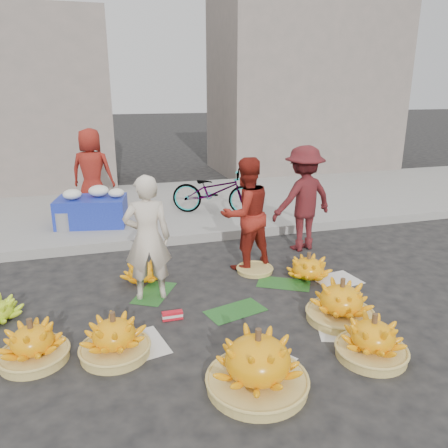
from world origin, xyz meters
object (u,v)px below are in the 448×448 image
object	(u,v)px
banana_bunch_4	(341,302)
vendor_cream	(148,238)
banana_bunch_0	(33,343)
flower_table	(92,209)
bicycle	(215,191)

from	to	relation	value
banana_bunch_4	vendor_cream	bearing A→B (deg)	149.17
banana_bunch_0	banana_bunch_4	world-z (taller)	banana_bunch_4
flower_table	banana_bunch_0	bearing A→B (deg)	-87.82
banana_bunch_0	vendor_cream	distance (m)	1.62
banana_bunch_0	vendor_cream	world-z (taller)	vendor_cream
banana_bunch_0	vendor_cream	xyz separation A→B (m)	(1.17, 0.97, 0.55)
banana_bunch_4	bicycle	bearing A→B (deg)	93.97
bicycle	vendor_cream	bearing A→B (deg)	176.02
bicycle	flower_table	bearing A→B (deg)	117.58
banana_bunch_4	flower_table	bearing A→B (deg)	122.50
banana_bunch_0	bicycle	size ratio (longest dim) A/B	0.42
banana_bunch_4	vendor_cream	xyz separation A→B (m)	(-1.86, 1.11, 0.52)
flower_table	vendor_cream	bearing A→B (deg)	-66.91
banana_bunch_4	flower_table	xyz separation A→B (m)	(-2.47, 3.88, 0.18)
flower_table	bicycle	world-z (taller)	bicycle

